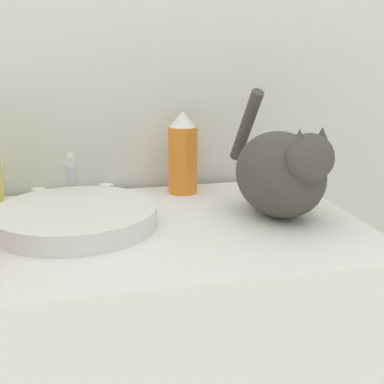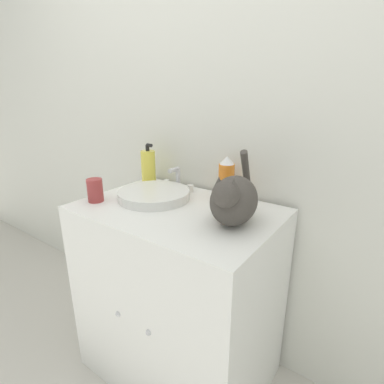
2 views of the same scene
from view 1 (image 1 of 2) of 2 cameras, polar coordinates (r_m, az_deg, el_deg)
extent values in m
cube|color=silver|center=(1.35, -6.82, 16.70)|extent=(6.00, 0.05, 2.50)
cylinder|color=white|center=(1.09, -12.34, -2.63)|extent=(0.33, 0.33, 0.04)
cylinder|color=silver|center=(1.25, -12.66, 1.35)|extent=(0.02, 0.02, 0.11)
cylinder|color=silver|center=(1.21, -12.78, 3.40)|extent=(0.02, 0.07, 0.02)
cylinder|color=white|center=(1.27, -16.01, -0.43)|extent=(0.03, 0.03, 0.03)
cylinder|color=white|center=(1.27, -9.13, 0.01)|extent=(0.03, 0.03, 0.03)
ellipsoid|color=#47423D|center=(1.13, 9.34, 1.86)|extent=(0.21, 0.26, 0.18)
sphere|color=#47423D|center=(1.04, 12.43, 3.59)|extent=(0.11, 0.11, 0.09)
cone|color=#47423D|center=(1.02, 11.37, 5.55)|extent=(0.04, 0.04, 0.04)
cone|color=#47423D|center=(1.05, 13.70, 5.72)|extent=(0.04, 0.04, 0.04)
cylinder|color=#47423D|center=(1.24, 5.80, 7.03)|extent=(0.05, 0.12, 0.18)
cylinder|color=orange|center=(1.29, -0.99, 3.45)|extent=(0.07, 0.07, 0.16)
cone|color=white|center=(1.28, -1.01, 7.79)|extent=(0.06, 0.06, 0.04)
camera|label=2|loc=(0.91, 73.20, 11.42)|focal=28.00mm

